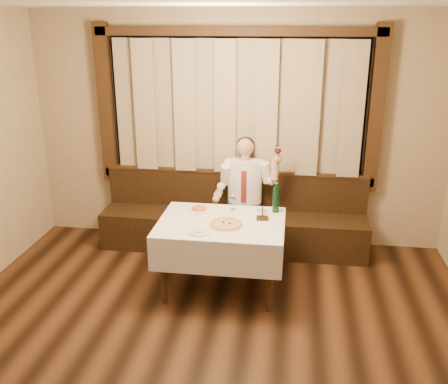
# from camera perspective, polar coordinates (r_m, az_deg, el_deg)

# --- Properties ---
(room) EXTENTS (5.01, 6.01, 2.81)m
(room) POSITION_cam_1_polar(r_m,az_deg,el_deg) (4.10, -1.82, 2.33)
(room) COLOR black
(room) RESTS_ON ground
(banquette) EXTENTS (3.20, 0.61, 0.94)m
(banquette) POSITION_cam_1_polar(r_m,az_deg,el_deg) (6.14, 1.07, -3.55)
(banquette) COLOR black
(banquette) RESTS_ON ground
(dining_table) EXTENTS (1.27, 0.97, 0.76)m
(dining_table) POSITION_cam_1_polar(r_m,az_deg,el_deg) (5.07, -0.32, -4.47)
(dining_table) COLOR black
(dining_table) RESTS_ON ground
(pizza) EXTENTS (0.34, 0.34, 0.04)m
(pizza) POSITION_cam_1_polar(r_m,az_deg,el_deg) (4.93, 0.22, -3.69)
(pizza) COLOR white
(pizza) RESTS_ON dining_table
(pasta_red) EXTENTS (0.26, 0.26, 0.09)m
(pasta_red) POSITION_cam_1_polar(r_m,az_deg,el_deg) (5.30, -2.87, -1.76)
(pasta_red) COLOR white
(pasta_red) RESTS_ON dining_table
(pasta_cream) EXTENTS (0.23, 0.23, 0.08)m
(pasta_cream) POSITION_cam_1_polar(r_m,az_deg,el_deg) (4.78, -2.79, -4.22)
(pasta_cream) COLOR white
(pasta_cream) RESTS_ON dining_table
(green_bottle) EXTENTS (0.07, 0.07, 0.33)m
(green_bottle) POSITION_cam_1_polar(r_m,az_deg,el_deg) (5.25, 5.95, -0.85)
(green_bottle) COLOR #0F4821
(green_bottle) RESTS_ON dining_table
(table_wine_glass) EXTENTS (0.07, 0.07, 0.18)m
(table_wine_glass) POSITION_cam_1_polar(r_m,az_deg,el_deg) (5.26, 0.95, -0.81)
(table_wine_glass) COLOR white
(table_wine_glass) RESTS_ON dining_table
(cruet_caddy) EXTENTS (0.13, 0.07, 0.13)m
(cruet_caddy) POSITION_cam_1_polar(r_m,az_deg,el_deg) (5.06, 4.41, -2.72)
(cruet_caddy) COLOR black
(cruet_caddy) RESTS_ON dining_table
(seated_man) EXTENTS (0.76, 0.57, 1.39)m
(seated_man) POSITION_cam_1_polar(r_m,az_deg,el_deg) (5.86, 2.38, 0.55)
(seated_man) COLOR black
(seated_man) RESTS_ON ground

